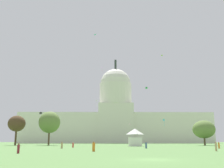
{
  "coord_description": "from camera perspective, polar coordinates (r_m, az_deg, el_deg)",
  "views": [
    {
      "loc": [
        -4.46,
        -26.85,
        1.76
      ],
      "look_at": [
        -2.32,
        103.57,
        29.4
      ],
      "focal_mm": 43.22,
      "sensor_mm": 36.0,
      "label": 1
    }
  ],
  "objects": [
    {
      "name": "kite_green_high",
      "position": [
        181.14,
        7.29,
        -0.83
      ],
      "size": [
        1.52,
        1.52,
        1.17
      ],
      "rotation": [
        0.0,
        0.0,
        2.35
      ],
      "color": "green"
    },
    {
      "name": "person_maroon_front_center",
      "position": [
        42.27,
        -19.19,
        -12.77
      ],
      "size": [
        0.41,
        0.41,
        1.5
      ],
      "rotation": [
        0.0,
        0.0,
        1.73
      ],
      "color": "maroon",
      "rests_on": "ground_plane"
    },
    {
      "name": "person_orange_front_left",
      "position": [
        47.46,
        -3.9,
        -13.12
      ],
      "size": [
        0.61,
        0.61,
        1.73
      ],
      "rotation": [
        0.0,
        0.0,
        3.47
      ],
      "color": "orange",
      "rests_on": "ground_plane"
    },
    {
      "name": "person_tan_near_tree_east",
      "position": [
        52.1,
        21.14,
        -12.27
      ],
      "size": [
        0.44,
        0.44,
        1.66
      ],
      "rotation": [
        0.0,
        0.0,
        5.15
      ],
      "color": "tan",
      "rests_on": "ground_plane"
    },
    {
      "name": "person_orange_edge_west",
      "position": [
        70.67,
        21.69,
        -11.99
      ],
      "size": [
        0.5,
        0.5,
        1.56
      ],
      "rotation": [
        0.0,
        0.0,
        3.52
      ],
      "color": "orange",
      "rests_on": "ground_plane"
    },
    {
      "name": "kite_lime_high",
      "position": [
        187.74,
        10.51,
        5.98
      ],
      "size": [
        0.97,
        0.96,
        0.74
      ],
      "rotation": [
        0.0,
        0.0,
        4.24
      ],
      "color": "#8CD133"
    },
    {
      "name": "kite_cyan_low",
      "position": [
        129.02,
        10.91,
        -7.63
      ],
      "size": [
        0.83,
        0.32,
        3.28
      ],
      "rotation": [
        0.0,
        0.0,
        5.59
      ],
      "color": "#33BCDB"
    },
    {
      "name": "person_denim_aisle_center",
      "position": [
        67.24,
        7.23,
        -12.73
      ],
      "size": [
        0.47,
        0.47,
        1.66
      ],
      "rotation": [
        0.0,
        0.0,
        1.69
      ],
      "color": "#3D5684",
      "rests_on": "ground_plane"
    },
    {
      "name": "kite_pink_low",
      "position": [
        155.88,
        3.7,
        -8.52
      ],
      "size": [
        1.41,
        1.34,
        0.29
      ],
      "rotation": [
        0.0,
        0.0,
        3.85
      ],
      "color": "pink"
    },
    {
      "name": "kite_white_mid",
      "position": [
        156.21,
        -3.44,
        -3.66
      ],
      "size": [
        1.55,
        1.67,
        3.6
      ],
      "rotation": [
        0.0,
        0.0,
        5.38
      ],
      "color": "white"
    },
    {
      "name": "tree_east_mid",
      "position": [
        118.22,
        18.86,
        -9.07
      ],
      "size": [
        10.92,
        10.48,
        10.07
      ],
      "color": "brown",
      "rests_on": "ground_plane"
    },
    {
      "name": "person_red_back_center",
      "position": [
        75.99,
        -8.25,
        -12.67
      ],
      "size": [
        0.52,
        0.52,
        1.47
      ],
      "rotation": [
        0.0,
        0.0,
        2.81
      ],
      "color": "red",
      "rests_on": "ground_plane"
    },
    {
      "name": "person_tan_back_left",
      "position": [
        66.88,
        -10.57,
        -12.64
      ],
      "size": [
        0.66,
        0.66,
        1.64
      ],
      "rotation": [
        0.0,
        0.0,
        4.08
      ],
      "color": "tan",
      "rests_on": "ground_plane"
    },
    {
      "name": "event_tent",
      "position": [
        94.99,
        4.88,
        -11.18
      ],
      "size": [
        4.56,
        5.84,
        5.99
      ],
      "rotation": [
        0.0,
        0.0,
        -0.02
      ],
      "color": "white",
      "rests_on": "ground_plane"
    },
    {
      "name": "kite_turquoise_high",
      "position": [
        128.47,
        -3.83,
        10.27
      ],
      "size": [
        1.5,
        1.66,
        0.13
      ],
      "rotation": [
        0.0,
        0.0,
        5.33
      ],
      "color": "teal"
    },
    {
      "name": "tree_west_near",
      "position": [
        120.0,
        -19.52,
        -7.93
      ],
      "size": [
        8.18,
        7.73,
        12.15
      ],
      "color": "#4C3823",
      "rests_on": "ground_plane"
    },
    {
      "name": "tree_west_mid",
      "position": [
        117.6,
        -13.08,
        -7.9
      ],
      "size": [
        11.95,
        12.21,
        14.0
      ],
      "color": "brown",
      "rests_on": "ground_plane"
    },
    {
      "name": "ground_plane",
      "position": [
        27.27,
        8.79,
        -15.53
      ],
      "size": [
        800.0,
        800.0,
        0.0
      ],
      "primitive_type": "plane",
      "color": "#567F42"
    },
    {
      "name": "kite_violet_high",
      "position": [
        192.28,
        -1.96,
        3.3
      ],
      "size": [
        1.57,
        1.57,
        2.87
      ],
      "rotation": [
        0.0,
        0.0,
        0.78
      ],
      "color": "purple"
    },
    {
      "name": "capitol_building",
      "position": [
        215.88,
        0.77,
        -7.4
      ],
      "size": [
        148.99,
        25.8,
        67.8
      ],
      "color": "silver",
      "rests_on": "ground_plane"
    },
    {
      "name": "kite_black_low",
      "position": [
        143.42,
        -14.84,
        -5.96
      ],
      "size": [
        1.16,
        1.21,
        1.2
      ],
      "rotation": [
        0.0,
        0.0,
        3.0
      ],
      "color": "black"
    }
  ]
}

